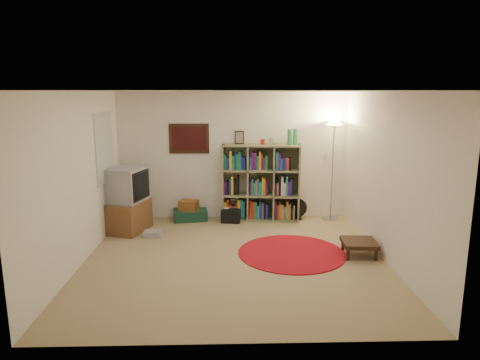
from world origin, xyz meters
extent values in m
cube|color=#9C845B|center=(0.00, 0.00, -0.01)|extent=(4.50, 4.50, 0.02)
cube|color=white|center=(0.00, 0.00, 2.51)|extent=(4.50, 4.50, 0.02)
cube|color=white|center=(0.00, 2.26, 1.25)|extent=(4.50, 0.02, 2.50)
cube|color=white|center=(0.00, -2.26, 1.25)|extent=(4.50, 0.02, 2.50)
cube|color=white|center=(-2.26, 0.00, 1.25)|extent=(0.02, 4.50, 2.50)
cube|color=white|center=(2.26, 0.00, 1.25)|extent=(0.02, 4.50, 2.50)
cube|color=black|center=(-0.85, 2.23, 1.60)|extent=(0.78, 0.04, 0.58)
cube|color=#440D10|center=(-0.85, 2.21, 1.60)|extent=(0.66, 0.01, 0.46)
cube|color=white|center=(-2.23, 1.30, 1.55)|extent=(0.03, 1.00, 1.20)
cube|color=beige|center=(1.85, 2.24, 1.20)|extent=(0.08, 0.01, 0.12)
cube|color=#808055|center=(0.55, 2.05, 0.02)|extent=(1.54, 0.59, 0.03)
cube|color=#808055|center=(0.55, 2.05, 1.48)|extent=(1.54, 0.59, 0.03)
cube|color=#808055|center=(-0.18, 2.13, 0.75)|extent=(0.08, 0.43, 1.50)
cube|color=#808055|center=(1.28, 1.97, 0.75)|extent=(0.08, 0.43, 1.50)
cube|color=#808055|center=(0.58, 2.25, 0.75)|extent=(1.49, 0.18, 1.50)
cube|color=#808055|center=(0.31, 2.07, 0.75)|extent=(0.08, 0.41, 1.44)
cube|color=#808055|center=(0.80, 2.02, 0.75)|extent=(0.08, 0.41, 1.44)
cube|color=#808055|center=(0.55, 2.05, 0.50)|extent=(1.47, 0.56, 0.03)
cube|color=#808055|center=(0.55, 2.05, 1.00)|extent=(1.47, 0.56, 0.03)
cube|color=gold|center=(-0.14, 2.08, 0.20)|extent=(0.06, 0.18, 0.32)
cube|color=#AA2518|center=(-0.09, 2.07, 0.23)|extent=(0.06, 0.17, 0.38)
cube|color=#C27018|center=(-0.05, 2.07, 0.17)|extent=(0.06, 0.18, 0.26)
cube|color=#4F1861|center=(0.00, 2.06, 0.17)|extent=(0.06, 0.17, 0.26)
cube|color=#C27018|center=(0.04, 2.06, 0.16)|extent=(0.05, 0.17, 0.24)
cube|color=#AA2518|center=(0.08, 2.06, 0.20)|extent=(0.05, 0.17, 0.32)
cube|color=gold|center=(0.12, 2.05, 0.22)|extent=(0.06, 0.17, 0.37)
cube|color=#247085|center=(0.17, 2.05, 0.23)|extent=(0.06, 0.18, 0.38)
cube|color=#247085|center=(0.22, 2.04, 0.21)|extent=(0.06, 0.18, 0.35)
cube|color=#4F1861|center=(-0.14, 2.08, 0.64)|extent=(0.07, 0.18, 0.24)
cube|color=black|center=(-0.09, 2.07, 0.65)|extent=(0.06, 0.18, 0.27)
cube|color=navy|center=(-0.05, 2.07, 0.68)|extent=(0.06, 0.17, 0.31)
cube|color=gold|center=(0.00, 2.06, 0.70)|extent=(0.06, 0.17, 0.36)
cube|color=black|center=(0.04, 2.06, 0.66)|extent=(0.07, 0.18, 0.28)
cube|color=black|center=(0.10, 2.05, 0.71)|extent=(0.07, 0.18, 0.37)
cube|color=#187939|center=(-0.14, 2.08, 1.15)|extent=(0.07, 0.18, 0.30)
cube|color=navy|center=(-0.09, 2.07, 1.13)|extent=(0.07, 0.18, 0.25)
cube|color=gold|center=(-0.03, 2.07, 1.19)|extent=(0.06, 0.18, 0.37)
cube|color=#187939|center=(0.02, 2.06, 1.15)|extent=(0.07, 0.18, 0.28)
cube|color=navy|center=(0.06, 2.06, 1.18)|extent=(0.05, 0.17, 0.34)
cube|color=#187939|center=(0.09, 2.05, 1.16)|extent=(0.05, 0.17, 0.31)
cube|color=#187939|center=(0.14, 2.05, 1.19)|extent=(0.07, 0.18, 0.36)
cube|color=navy|center=(0.18, 2.04, 1.15)|extent=(0.05, 0.17, 0.30)
cube|color=navy|center=(0.22, 2.04, 1.13)|extent=(0.06, 0.18, 0.25)
cube|color=#AA2518|center=(0.35, 2.03, 0.22)|extent=(0.06, 0.18, 0.37)
cube|color=#AA2518|center=(0.40, 2.02, 0.21)|extent=(0.06, 0.18, 0.34)
cube|color=#187939|center=(0.45, 2.02, 0.21)|extent=(0.07, 0.18, 0.34)
cube|color=#247085|center=(0.50, 2.01, 0.17)|extent=(0.06, 0.18, 0.26)
cube|color=navy|center=(0.55, 2.00, 0.21)|extent=(0.07, 0.18, 0.35)
cube|color=olive|center=(0.59, 2.00, 0.19)|extent=(0.05, 0.17, 0.31)
cube|color=black|center=(0.63, 2.00, 0.21)|extent=(0.06, 0.17, 0.34)
cube|color=navy|center=(0.67, 1.99, 0.18)|extent=(0.06, 0.18, 0.29)
cube|color=#4F1861|center=(0.35, 2.03, 0.65)|extent=(0.05, 0.17, 0.26)
cube|color=#247085|center=(0.38, 2.02, 0.68)|extent=(0.05, 0.17, 0.31)
cube|color=#187939|center=(0.42, 2.02, 0.64)|extent=(0.06, 0.17, 0.24)
cube|color=olive|center=(0.46, 2.01, 0.66)|extent=(0.05, 0.17, 0.28)
cube|color=#247085|center=(0.50, 2.01, 0.68)|extent=(0.05, 0.17, 0.31)
cube|color=#247085|center=(0.54, 2.01, 0.65)|extent=(0.07, 0.18, 0.26)
cube|color=gold|center=(0.59, 2.00, 0.69)|extent=(0.05, 0.17, 0.34)
cube|color=#C27018|center=(0.62, 2.00, 0.69)|extent=(0.05, 0.17, 0.33)
cube|color=#4F1861|center=(0.66, 1.99, 0.66)|extent=(0.05, 0.17, 0.27)
cube|color=#247085|center=(0.35, 2.03, 1.13)|extent=(0.05, 0.17, 0.26)
cube|color=#4F1861|center=(0.39, 2.02, 1.18)|extent=(0.06, 0.18, 0.36)
cube|color=#4F1861|center=(0.44, 2.02, 1.17)|extent=(0.07, 0.18, 0.34)
cube|color=#187939|center=(0.49, 2.01, 1.15)|extent=(0.06, 0.17, 0.28)
cube|color=gold|center=(0.53, 2.01, 1.19)|extent=(0.05, 0.17, 0.36)
cube|color=#AA2518|center=(0.56, 2.00, 1.17)|extent=(0.05, 0.17, 0.32)
cube|color=#4F1861|center=(0.60, 2.00, 1.13)|extent=(0.06, 0.17, 0.26)
cube|color=#187939|center=(0.65, 1.99, 1.14)|extent=(0.07, 0.18, 0.28)
cube|color=#4F1861|center=(0.85, 1.97, 0.22)|extent=(0.06, 0.17, 0.37)
cube|color=#AA2518|center=(0.89, 1.97, 0.18)|extent=(0.05, 0.17, 0.28)
cube|color=olive|center=(0.93, 1.96, 0.20)|extent=(0.05, 0.17, 0.32)
cube|color=#C27018|center=(0.97, 1.96, 0.18)|extent=(0.07, 0.18, 0.29)
cube|color=#247085|center=(1.02, 1.95, 0.16)|extent=(0.07, 0.18, 0.25)
cube|color=#C27018|center=(1.07, 1.95, 0.21)|extent=(0.06, 0.17, 0.35)
cube|color=olive|center=(1.11, 1.94, 0.19)|extent=(0.06, 0.17, 0.30)
cube|color=black|center=(1.16, 1.94, 0.16)|extent=(0.06, 0.17, 0.24)
cube|color=olive|center=(1.20, 1.93, 0.18)|extent=(0.05, 0.17, 0.28)
cube|color=#4F1861|center=(0.85, 1.97, 0.64)|extent=(0.05, 0.17, 0.25)
cube|color=olive|center=(0.88, 1.97, 0.65)|extent=(0.05, 0.17, 0.25)
cube|color=black|center=(0.92, 1.97, 0.69)|extent=(0.06, 0.17, 0.34)
cube|color=silver|center=(0.96, 1.96, 0.71)|extent=(0.06, 0.17, 0.37)
cube|color=silver|center=(1.01, 1.96, 0.64)|extent=(0.06, 0.18, 0.24)
cube|color=#247085|center=(1.05, 1.95, 0.71)|extent=(0.05, 0.17, 0.39)
cube|color=#4F1861|center=(1.09, 1.95, 0.66)|extent=(0.06, 0.17, 0.28)
cube|color=navy|center=(1.13, 1.94, 0.68)|extent=(0.05, 0.17, 0.32)
cube|color=#247085|center=(0.86, 1.97, 1.19)|extent=(0.07, 0.18, 0.37)
cube|color=#4F1861|center=(0.90, 1.97, 1.18)|extent=(0.05, 0.17, 0.34)
cube|color=#247085|center=(0.93, 1.96, 1.12)|extent=(0.05, 0.17, 0.24)
cube|color=navy|center=(0.97, 1.96, 1.14)|extent=(0.05, 0.17, 0.26)
cube|color=navy|center=(1.00, 1.96, 1.13)|extent=(0.05, 0.17, 0.25)
cube|color=#AA2518|center=(1.05, 1.95, 1.13)|extent=(0.07, 0.18, 0.25)
cube|color=black|center=(1.10, 1.95, 1.13)|extent=(0.06, 0.17, 0.25)
cube|color=black|center=(0.13, 2.11, 1.63)|extent=(0.18, 0.04, 0.26)
cube|color=gray|center=(0.13, 2.10, 1.63)|extent=(0.14, 0.03, 0.20)
cylinder|color=#9D200E|center=(0.58, 2.05, 1.55)|extent=(0.09, 0.09, 0.10)
cylinder|color=silver|center=(0.75, 2.03, 1.56)|extent=(0.08, 0.08, 0.12)
cylinder|color=#399656|center=(1.08, 1.95, 1.65)|extent=(0.09, 0.09, 0.30)
cylinder|color=#399656|center=(1.20, 2.01, 1.65)|extent=(0.09, 0.09, 0.30)
cylinder|color=silver|center=(1.94, 2.00, 0.02)|extent=(0.37, 0.37, 0.03)
cylinder|color=silver|center=(1.94, 2.00, 0.94)|extent=(0.03, 0.03, 1.81)
cone|color=silver|center=(1.94, 2.00, 1.88)|extent=(0.44, 0.44, 0.15)
cylinder|color=#FFD88C|center=(1.94, 2.00, 1.88)|extent=(0.35, 0.35, 0.02)
cylinder|color=black|center=(1.27, 2.02, 0.02)|extent=(0.23, 0.23, 0.03)
cylinder|color=black|center=(1.27, 2.02, 0.11)|extent=(0.05, 0.05, 0.16)
cylinder|color=black|center=(1.27, 2.00, 0.25)|extent=(0.39, 0.13, 0.38)
cube|color=brown|center=(-1.91, 1.40, 0.28)|extent=(0.77, 0.93, 0.56)
cube|color=#9A999D|center=(-1.91, 1.40, 0.86)|extent=(0.73, 0.80, 0.61)
cube|color=black|center=(-1.64, 1.32, 0.86)|extent=(0.19, 0.56, 0.51)
cube|color=black|center=(-1.63, 1.32, 0.86)|extent=(0.16, 0.50, 0.45)
cube|color=#9A999D|center=(-1.42, 1.07, 0.05)|extent=(0.31, 0.27, 0.10)
cube|color=#143929|center=(-0.84, 2.05, 0.10)|extent=(0.70, 0.51, 0.21)
cube|color=brown|center=(-0.87, 2.01, 0.31)|extent=(0.41, 0.35, 0.20)
cube|color=black|center=(-0.04, 1.91, 0.13)|extent=(0.40, 0.35, 0.25)
cylinder|color=white|center=(-0.14, 1.99, 0.13)|extent=(0.14, 0.14, 0.27)
cylinder|color=maroon|center=(0.90, 0.19, 0.01)|extent=(1.68, 1.68, 0.01)
cube|color=black|center=(1.93, 0.08, 0.21)|extent=(0.55, 0.55, 0.06)
cube|color=black|center=(1.71, -0.11, 0.09)|extent=(0.04, 0.04, 0.19)
cube|color=black|center=(2.12, -0.14, 0.09)|extent=(0.04, 0.04, 0.19)
cube|color=black|center=(1.74, 0.30, 0.09)|extent=(0.04, 0.04, 0.19)
cube|color=black|center=(2.15, 0.27, 0.09)|extent=(0.04, 0.04, 0.19)
camera|label=1|loc=(-0.09, -6.13, 2.48)|focal=32.00mm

